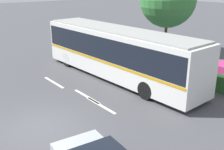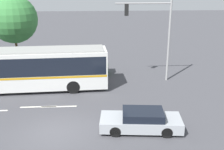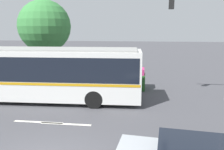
{
  "view_description": "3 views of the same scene",
  "coord_description": "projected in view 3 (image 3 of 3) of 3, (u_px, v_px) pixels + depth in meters",
  "views": [
    {
      "loc": [
        10.04,
        -3.98,
        6.01
      ],
      "look_at": [
        -0.94,
        4.68,
        1.15
      ],
      "focal_mm": 43.72,
      "sensor_mm": 36.0,
      "label": 1
    },
    {
      "loc": [
        2.23,
        -13.71,
        7.91
      ],
      "look_at": [
        3.52,
        4.81,
        1.68
      ],
      "focal_mm": 44.04,
      "sensor_mm": 36.0,
      "label": 2
    },
    {
      "loc": [
        3.23,
        -6.56,
        4.4
      ],
      "look_at": [
        1.76,
        5.02,
        2.04
      ],
      "focal_mm": 37.79,
      "sensor_mm": 36.0,
      "label": 3
    }
  ],
  "objects": [
    {
      "name": "city_bus",
      "position": [
        37.0,
        71.0,
        14.14
      ],
      "size": [
        12.51,
        3.04,
        3.2
      ],
      "rotation": [
        0.0,
        0.0,
        3.18
      ],
      "color": "silver",
      "rests_on": "ground"
    },
    {
      "name": "flowering_hedge",
      "position": [
        104.0,
        78.0,
        17.31
      ],
      "size": [
        6.03,
        1.27,
        1.53
      ],
      "color": "#286028",
      "rests_on": "ground"
    },
    {
      "name": "lane_stripe_far",
      "position": [
        38.0,
        122.0,
        11.15
      ],
      "size": [
        2.4,
        0.16,
        0.01
      ],
      "primitive_type": "cube",
      "color": "silver",
      "rests_on": "ground"
    },
    {
      "name": "traffic_light_pole",
      "position": [
        214.0,
        28.0,
        13.79
      ],
      "size": [
        4.53,
        0.24,
        6.76
      ],
      "rotation": [
        0.0,
        0.0,
        3.14
      ],
      "color": "gray",
      "rests_on": "ground"
    },
    {
      "name": "lane_stripe_mid",
      "position": [
        66.0,
        124.0,
        10.92
      ],
      "size": [
        2.4,
        0.16,
        0.01
      ],
      "primitive_type": "cube",
      "color": "silver",
      "rests_on": "ground"
    },
    {
      "name": "street_tree_left",
      "position": [
        45.0,
        26.0,
        21.35
      ],
      "size": [
        4.72,
        4.72,
        6.88
      ],
      "color": "brown",
      "rests_on": "ground"
    }
  ]
}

